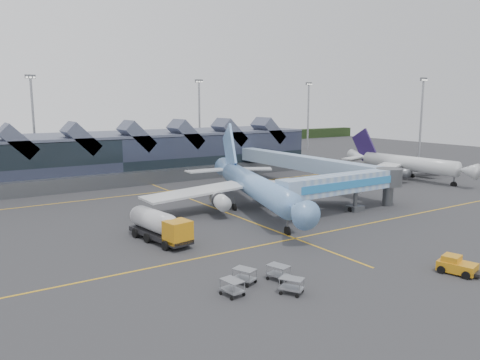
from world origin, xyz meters
TOP-DOWN VIEW (x-y plane):
  - ground at (0.00, 0.00)m, footprint 260.00×260.00m
  - taxi_stripes at (0.00, 10.00)m, footprint 120.00×60.00m
  - tree_line_far at (0.00, 110.00)m, footprint 260.00×4.00m
  - terminal at (-5.07, 47.35)m, footprint 90.00×22.25m
  - light_masts at (21.00, 62.80)m, footprint 132.40×42.56m
  - main_airliner at (4.66, 7.70)m, footprint 32.63×38.43m
  - regional_jet at (47.75, 13.64)m, footprint 27.83×30.30m
  - jet_bridge at (15.71, -1.86)m, footprint 23.40×4.04m
  - fuel_truck at (-14.09, 0.01)m, footprint 4.26×10.77m
  - pushback_tug at (5.54, -25.23)m, footprint 3.10×4.09m
  - baggage_carts at (-12.10, -17.99)m, footprint 7.06×6.37m

SIDE VIEW (x-z plane):
  - ground at x=0.00m, z-range 0.00..0.00m
  - taxi_stripes at x=0.00m, z-range 0.00..0.01m
  - pushback_tug at x=5.54m, z-range -0.08..1.58m
  - baggage_carts at x=-12.10m, z-range 0.09..1.47m
  - tree_line_far at x=0.00m, z-range 0.00..4.00m
  - fuel_truck at x=-14.09m, z-range 0.22..3.79m
  - regional_jet at x=47.75m, z-range -1.90..8.51m
  - main_airliner at x=4.66m, z-range -2.60..10.03m
  - jet_bridge at x=15.71m, z-range 1.30..7.26m
  - terminal at x=-5.07m, z-range -1.38..11.14m
  - light_masts at x=21.00m, z-range 1.26..23.71m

